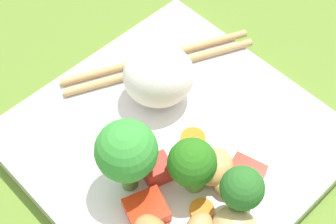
% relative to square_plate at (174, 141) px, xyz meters
% --- Properties ---
extents(ground_plane, '(1.10, 1.10, 0.02)m').
position_rel_square_plate_xyz_m(ground_plane, '(0.00, 0.00, -0.02)').
color(ground_plane, olive).
extents(square_plate, '(0.28, 0.28, 0.02)m').
position_rel_square_plate_xyz_m(square_plate, '(0.00, 0.00, 0.00)').
color(square_plate, white).
rests_on(square_plate, ground_plane).
extents(rice_mound, '(0.09, 0.09, 0.06)m').
position_rel_square_plate_xyz_m(rice_mound, '(0.02, 0.05, 0.04)').
color(rice_mound, white).
rests_on(rice_mound, square_plate).
extents(broccoli_floret_0, '(0.04, 0.04, 0.06)m').
position_rel_square_plate_xyz_m(broccoli_floret_0, '(-0.01, -0.09, 0.05)').
color(broccoli_floret_0, '#70A04E').
rests_on(broccoli_floret_0, square_plate).
extents(broccoli_floret_1, '(0.04, 0.04, 0.06)m').
position_rel_square_plate_xyz_m(broccoli_floret_1, '(-0.02, -0.05, 0.04)').
color(broccoli_floret_1, '#65A246').
rests_on(broccoli_floret_1, square_plate).
extents(broccoli_floret_2, '(0.05, 0.05, 0.08)m').
position_rel_square_plate_xyz_m(broccoli_floret_2, '(-0.06, -0.01, 0.06)').
color(broccoli_floret_2, '#5D9746').
rests_on(broccoli_floret_2, square_plate).
extents(carrot_slice_0, '(0.03, 0.03, 0.01)m').
position_rel_square_plate_xyz_m(carrot_slice_0, '(0.01, -0.02, 0.01)').
color(carrot_slice_0, orange).
rests_on(carrot_slice_0, square_plate).
extents(carrot_slice_1, '(0.03, 0.03, 0.00)m').
position_rel_square_plate_xyz_m(carrot_slice_1, '(-0.03, -0.07, 0.01)').
color(carrot_slice_1, orange).
rests_on(carrot_slice_1, square_plate).
extents(carrot_slice_2, '(0.03, 0.03, 0.01)m').
position_rel_square_plate_xyz_m(carrot_slice_2, '(-0.03, 0.00, 0.01)').
color(carrot_slice_2, orange).
rests_on(carrot_slice_2, square_plate).
extents(pepper_chunk_0, '(0.03, 0.04, 0.02)m').
position_rel_square_plate_xyz_m(pepper_chunk_0, '(0.02, -0.08, 0.02)').
color(pepper_chunk_0, red).
rests_on(pepper_chunk_0, square_plate).
extents(pepper_chunk_1, '(0.03, 0.03, 0.02)m').
position_rel_square_plate_xyz_m(pepper_chunk_1, '(-0.04, -0.02, 0.02)').
color(pepper_chunk_1, red).
rests_on(pepper_chunk_1, square_plate).
extents(pepper_chunk_2, '(0.04, 0.04, 0.01)m').
position_rel_square_plate_xyz_m(pepper_chunk_2, '(-0.07, -0.04, 0.02)').
color(pepper_chunk_2, red).
rests_on(pepper_chunk_2, square_plate).
extents(chicken_piece_0, '(0.04, 0.03, 0.02)m').
position_rel_square_plate_xyz_m(chicken_piece_0, '(-0.00, -0.07, 0.02)').
color(chicken_piece_0, tan).
rests_on(chicken_piece_0, square_plate).
extents(chicken_piece_2, '(0.05, 0.05, 0.02)m').
position_rel_square_plate_xyz_m(chicken_piece_2, '(0.00, -0.05, 0.02)').
color(chicken_piece_2, tan).
rests_on(chicken_piece_2, square_plate).
extents(chopstick_pair, '(0.20, 0.10, 0.01)m').
position_rel_square_plate_xyz_m(chopstick_pair, '(0.05, 0.08, 0.01)').
color(chopstick_pair, tan).
rests_on(chopstick_pair, square_plate).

